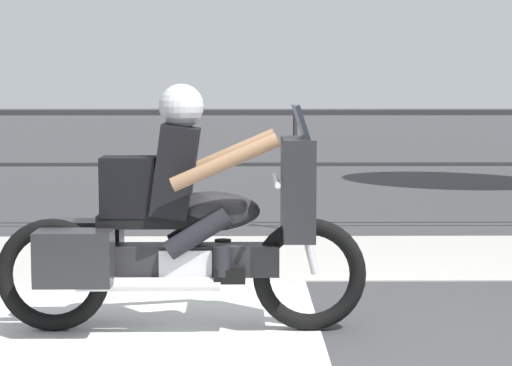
# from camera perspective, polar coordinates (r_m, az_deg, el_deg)

# --- Properties ---
(ground_plane) EXTENTS (120.00, 120.00, 0.00)m
(ground_plane) POSITION_cam_1_polar(r_m,az_deg,el_deg) (6.06, 4.70, -9.75)
(ground_plane) COLOR #38383A
(sidewalk_band) EXTENTS (44.00, 2.40, 0.01)m
(sidewalk_band) POSITION_cam_1_polar(r_m,az_deg,el_deg) (9.37, 2.76, -4.19)
(sidewalk_band) COLOR #A8A59E
(sidewalk_band) RESTS_ON ground
(crosswalk_band) EXTENTS (2.62, 6.00, 0.01)m
(crosswalk_band) POSITION_cam_1_polar(r_m,az_deg,el_deg) (5.90, -8.68, -10.19)
(crosswalk_band) COLOR silver
(crosswalk_band) RESTS_ON ground
(fence_railing) EXTENTS (36.00, 0.05, 1.33)m
(fence_railing) POSITION_cam_1_polar(r_m,az_deg,el_deg) (10.95, 2.25, 2.70)
(fence_railing) COLOR #232326
(fence_railing) RESTS_ON ground
(motorcycle) EXTENTS (2.41, 0.76, 1.61)m
(motorcycle) POSITION_cam_1_polar(r_m,az_deg,el_deg) (6.48, -4.26, -2.31)
(motorcycle) COLOR black
(motorcycle) RESTS_ON ground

